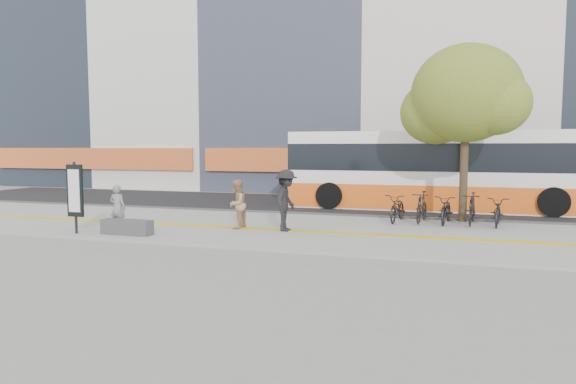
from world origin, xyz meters
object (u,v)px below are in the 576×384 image
(bench, at_px, (127,227))
(pedestrian_dark, at_px, (286,200))
(pedestrian_tan, at_px, (237,204))
(signboard, at_px, (75,192))
(street_tree, at_px, (465,96))
(seated_woman, at_px, (118,208))
(bus, at_px, (436,173))

(bench, bearing_deg, pedestrian_dark, 25.32)
(pedestrian_tan, bearing_deg, signboard, -57.76)
(bench, distance_m, pedestrian_tan, 3.48)
(street_tree, xyz_separation_m, pedestrian_dark, (-5.37, -3.93, -3.46))
(signboard, relative_size, pedestrian_tan, 1.38)
(signboard, xyz_separation_m, pedestrian_tan, (4.32, 2.39, -0.49))
(seated_woman, distance_m, pedestrian_dark, 5.33)
(signboard, relative_size, pedestrian_dark, 1.13)
(street_tree, height_order, pedestrian_dark, street_tree)
(bus, bearing_deg, street_tree, -74.66)
(bus, bearing_deg, bench, -132.12)
(seated_woman, bearing_deg, pedestrian_dark, -163.36)
(street_tree, relative_size, pedestrian_dark, 3.24)
(bench, bearing_deg, bus, 47.88)
(bench, distance_m, bus, 13.14)
(bench, height_order, signboard, signboard)
(street_tree, bearing_deg, bench, -148.38)
(bench, xyz_separation_m, seated_woman, (-0.68, 0.50, 0.51))
(bus, distance_m, pedestrian_dark, 8.79)
(pedestrian_tan, xyz_separation_m, pedestrian_dark, (1.69, 0.00, 0.18))
(bus, bearing_deg, pedestrian_tan, -128.45)
(bench, relative_size, signboard, 0.73)
(signboard, distance_m, seated_woman, 1.34)
(bench, distance_m, seated_woman, 0.98)
(signboard, distance_m, bus, 14.41)
(signboard, relative_size, street_tree, 0.35)
(street_tree, relative_size, seated_woman, 4.29)
(bus, height_order, pedestrian_dark, bus)
(bus, relative_size, pedestrian_tan, 7.90)
(bus, distance_m, pedestrian_tan, 9.75)
(signboard, relative_size, bus, 0.17)
(bench, bearing_deg, seated_woman, 143.65)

